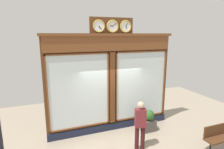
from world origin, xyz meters
TOP-DOWN VIEW (x-y plane):
  - shop_facade at (-0.00, -0.13)m, footprint 5.14×0.42m
  - pedestrian at (-0.40, 1.58)m, footprint 0.41×0.32m
  - planter_box at (-1.33, 0.62)m, footprint 0.56×0.36m
  - planter_shrub at (-1.33, 0.62)m, footprint 0.43×0.43m
  - street_bench at (-2.96, 2.57)m, footprint 1.40×0.40m

SIDE VIEW (x-z plane):
  - planter_box at x=-1.33m, z-range 0.00..0.46m
  - street_bench at x=-2.96m, z-range 0.09..0.96m
  - planter_shrub at x=-1.33m, z-range 0.46..0.90m
  - pedestrian at x=-0.40m, z-range 0.09..1.78m
  - shop_facade at x=0.00m, z-range -0.25..4.17m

